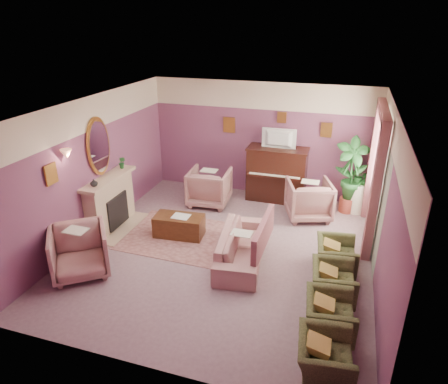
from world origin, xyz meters
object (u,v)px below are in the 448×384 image
(sofa, at_px, (241,241))
(side_table, at_px, (356,197))
(floral_armchair_left, at_px, (209,185))
(olive_chair_b, at_px, (330,310))
(olive_chair_a, at_px, (326,352))
(floral_armchair_right, at_px, (309,198))
(floral_armchair_front, at_px, (79,249))
(olive_chair_c, at_px, (334,277))
(piano, at_px, (277,175))
(television, at_px, (278,138))
(olive_chair_d, at_px, (336,251))
(coffee_table, at_px, (179,226))

(sofa, relative_size, side_table, 2.79)
(floral_armchair_left, height_order, olive_chair_b, floral_armchair_left)
(olive_chair_a, bearing_deg, sofa, 127.51)
(floral_armchair_right, bearing_deg, olive_chair_a, -80.67)
(floral_armchair_front, bearing_deg, olive_chair_c, 9.49)
(floral_armchair_front, distance_m, side_table, 6.12)
(piano, distance_m, floral_armchair_right, 1.16)
(television, bearing_deg, olive_chair_a, -72.46)
(olive_chair_b, bearing_deg, sofa, 140.76)
(television, bearing_deg, floral_armchair_left, -154.93)
(piano, xyz_separation_m, olive_chair_a, (1.59, -5.07, -0.30))
(television, xyz_separation_m, floral_armchair_right, (0.88, -0.69, -1.12))
(olive_chair_a, xyz_separation_m, olive_chair_d, (0.00, 2.46, 0.00))
(floral_armchair_front, relative_size, side_table, 1.38)
(olive_chair_b, bearing_deg, television, 110.70)
(floral_armchair_front, relative_size, olive_chair_d, 1.21)
(floral_armchair_front, xyz_separation_m, olive_chair_b, (4.26, -0.11, -0.14))
(olive_chair_d, bearing_deg, floral_armchair_left, 148.63)
(floral_armchair_left, relative_size, floral_armchair_right, 1.00)
(olive_chair_d, bearing_deg, olive_chair_a, -90.00)
(sofa, distance_m, floral_armchair_right, 2.35)
(television, relative_size, floral_armchair_front, 0.83)
(floral_armchair_left, xyz_separation_m, olive_chair_b, (3.07, -3.51, -0.14))
(television, distance_m, olive_chair_b, 4.66)
(olive_chair_d, distance_m, side_table, 2.57)
(floral_armchair_front, bearing_deg, olive_chair_b, -1.46)
(olive_chair_c, relative_size, olive_chair_d, 1.00)
(floral_armchair_front, height_order, olive_chair_d, floral_armchair_front)
(floral_armchair_front, distance_m, olive_chair_a, 4.36)
(piano, distance_m, floral_armchair_front, 4.93)
(olive_chair_c, bearing_deg, sofa, 161.71)
(olive_chair_a, relative_size, olive_chair_c, 1.00)
(piano, height_order, coffee_table, piano)
(coffee_table, bearing_deg, floral_armchair_right, 34.29)
(olive_chair_c, height_order, olive_chair_d, same)
(coffee_table, relative_size, olive_chair_a, 1.25)
(television, relative_size, sofa, 0.41)
(television, xyz_separation_m, sofa, (-0.10, -2.83, -1.20))
(piano, xyz_separation_m, floral_armchair_left, (-1.48, -0.74, -0.17))
(olive_chair_b, distance_m, side_table, 4.20)
(television, distance_m, floral_armchair_front, 5.01)
(coffee_table, distance_m, olive_chair_c, 3.31)
(floral_armchair_left, bearing_deg, olive_chair_b, -48.85)
(coffee_table, xyz_separation_m, floral_armchair_left, (0.07, 1.66, 0.26))
(coffee_table, distance_m, floral_armchair_front, 2.08)
(floral_armchair_left, bearing_deg, side_table, 11.40)
(floral_armchair_right, height_order, olive_chair_a, floral_armchair_right)
(piano, bearing_deg, floral_armchair_left, -153.36)
(floral_armchair_left, height_order, side_table, floral_armchair_left)
(floral_armchair_left, bearing_deg, coffee_table, -92.57)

